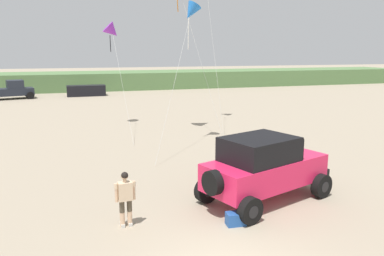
{
  "coord_description": "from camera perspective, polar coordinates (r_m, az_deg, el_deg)",
  "views": [
    {
      "loc": [
        -3.15,
        -7.25,
        5.06
      ],
      "look_at": [
        0.41,
        4.51,
        2.54
      ],
      "focal_mm": 35.51,
      "sensor_mm": 36.0,
      "label": 1
    }
  ],
  "objects": [
    {
      "name": "dune_ridge",
      "position": [
        52.69,
        -12.51,
        7.0
      ],
      "size": [
        90.0,
        8.01,
        2.21
      ],
      "primitive_type": "cube",
      "color": "#567A47",
      "rests_on": "ground_plane"
    },
    {
      "name": "cooler_box",
      "position": [
        11.56,
        6.58,
        -13.4
      ],
      "size": [
        0.58,
        0.39,
        0.38
      ],
      "primitive_type": "cube",
      "rotation": [
        0.0,
        0.0,
        -0.06
      ],
      "color": "#23519E",
      "rests_on": "ground_plane"
    },
    {
      "name": "person_watching",
      "position": [
        11.28,
        -9.99,
        -10.04
      ],
      "size": [
        0.62,
        0.34,
        1.67
      ],
      "color": "#DBB28E",
      "rests_on": "ground_plane"
    },
    {
      "name": "kite_orange_streamer",
      "position": [
        20.7,
        -0.15,
        17.02
      ],
      "size": [
        3.37,
        4.24,
        7.56
      ],
      "color": "blue",
      "rests_on": "ground_plane"
    },
    {
      "name": "distant_sedan",
      "position": [
        44.75,
        -15.61,
        5.44
      ],
      "size": [
        4.25,
        1.82,
        1.2
      ],
      "primitive_type": "cube",
      "rotation": [
        0.0,
        0.0,
        0.03
      ],
      "color": "black",
      "rests_on": "ground_plane"
    },
    {
      "name": "jeep",
      "position": [
        13.12,
        10.8,
        -5.73
      ],
      "size": [
        5.0,
        3.69,
        2.26
      ],
      "color": "#EA2151",
      "rests_on": "ground_plane"
    },
    {
      "name": "kite_red_delta",
      "position": [
        26.06,
        -11.9,
        14.03
      ],
      "size": [
        1.32,
        6.55,
        6.93
      ],
      "color": "purple",
      "rests_on": "ground_plane"
    },
    {
      "name": "distant_pickup",
      "position": [
        44.55,
        -25.52,
        5.15
      ],
      "size": [
        4.92,
        3.35,
        1.98
      ],
      "color": "#1E232D",
      "rests_on": "ground_plane"
    }
  ]
}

